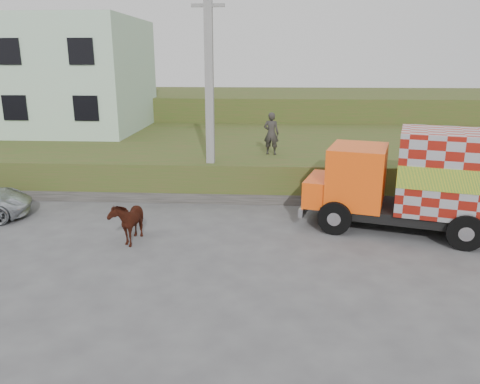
# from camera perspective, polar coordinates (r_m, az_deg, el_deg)

# --- Properties ---
(ground) EXTENTS (120.00, 120.00, 0.00)m
(ground) POSITION_cam_1_polar(r_m,az_deg,el_deg) (14.16, -1.74, -6.40)
(ground) COLOR #474749
(ground) RESTS_ON ground
(embankment) EXTENTS (40.00, 12.00, 1.50)m
(embankment) POSITION_cam_1_polar(r_m,az_deg,el_deg) (23.53, 0.49, 4.61)
(embankment) COLOR #36541C
(embankment) RESTS_ON ground
(embankment_far) EXTENTS (40.00, 12.00, 3.00)m
(embankment_far) POSITION_cam_1_polar(r_m,az_deg,el_deg) (35.27, 1.57, 9.65)
(embankment_far) COLOR #36541C
(embankment_far) RESTS_ON ground
(retaining_strip) EXTENTS (16.00, 0.50, 0.40)m
(retaining_strip) POSITION_cam_1_polar(r_m,az_deg,el_deg) (18.29, -6.78, -0.61)
(retaining_strip) COLOR #595651
(retaining_strip) RESTS_ON ground
(building) EXTENTS (10.00, 8.00, 6.00)m
(building) POSITION_cam_1_polar(r_m,az_deg,el_deg) (28.78, -22.19, 13.07)
(building) COLOR #AFCDAF
(building) RESTS_ON embankment
(utility_pole) EXTENTS (1.20, 0.30, 8.00)m
(utility_pole) POSITION_cam_1_polar(r_m,az_deg,el_deg) (17.82, -3.73, 11.72)
(utility_pole) COLOR gray
(utility_pole) RESTS_ON ground
(cargo_truck) EXTENTS (7.74, 4.30, 3.29)m
(cargo_truck) POSITION_cam_1_polar(r_m,az_deg,el_deg) (15.77, 23.11, 1.14)
(cargo_truck) COLOR black
(cargo_truck) RESTS_ON ground
(cow) EXTENTS (0.79, 1.61, 1.33)m
(cow) POSITION_cam_1_polar(r_m,az_deg,el_deg) (14.62, -13.47, -3.33)
(cow) COLOR #311A0C
(cow) RESTS_ON ground
(pedestrian) EXTENTS (0.72, 0.55, 1.76)m
(pedestrian) POSITION_cam_1_polar(r_m,az_deg,el_deg) (19.61, 3.83, 7.13)
(pedestrian) COLOR #2D2B28
(pedestrian) RESTS_ON embankment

